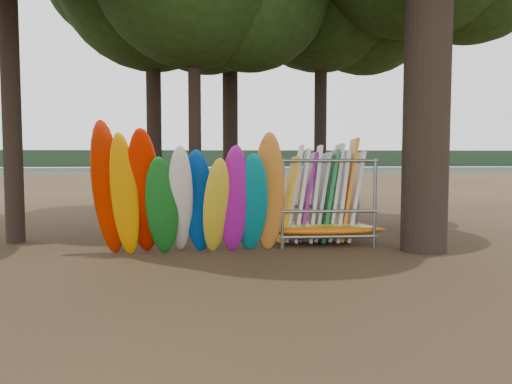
{
  "coord_description": "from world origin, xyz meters",
  "views": [
    {
      "loc": [
        -0.56,
        -11.58,
        2.32
      ],
      "look_at": [
        0.52,
        1.5,
        1.4
      ],
      "focal_mm": 35.0,
      "sensor_mm": 36.0,
      "label": 1
    }
  ],
  "objects": [
    {
      "name": "storage_rack",
      "position": [
        2.32,
        1.53,
        1.06
      ],
      "size": [
        3.15,
        1.53,
        2.85
      ],
      "color": "gray",
      "rests_on": "ground"
    },
    {
      "name": "far_shore",
      "position": [
        0.0,
        110.0,
        2.0
      ],
      "size": [
        160.0,
        4.0,
        4.0
      ],
      "primitive_type": "cube",
      "color": "black",
      "rests_on": "ground"
    },
    {
      "name": "lake",
      "position": [
        0.0,
        60.0,
        0.0
      ],
      "size": [
        160.0,
        160.0,
        0.0
      ],
      "primitive_type": "plane",
      "color": "gray",
      "rests_on": "ground"
    },
    {
      "name": "kayak_row",
      "position": [
        -1.23,
        0.09,
        1.35
      ],
      "size": [
        4.61,
        2.0,
        3.29
      ],
      "color": "#AE1B00",
      "rests_on": "ground"
    },
    {
      "name": "ground",
      "position": [
        0.0,
        0.0,
        0.0
      ],
      "size": [
        120.0,
        120.0,
        0.0
      ],
      "primitive_type": "plane",
      "color": "#47331E",
      "rests_on": "ground"
    }
  ]
}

